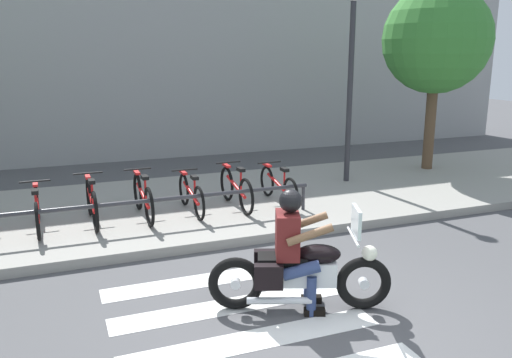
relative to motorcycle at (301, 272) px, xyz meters
The scene contains 17 objects.
ground_plane 0.64m from the motorcycle, 86.39° to the right, with size 48.00×48.00×0.00m, color #4C4C4F.
sidewalk 4.35m from the motorcycle, 89.63° to the left, with size 24.00×4.40×0.15m, color gray.
crosswalk_stripe_2 0.98m from the motorcycle, 149.08° to the right, with size 2.80×0.40×0.01m, color white.
crosswalk_stripe_3 0.94m from the motorcycle, 154.63° to the left, with size 2.80×0.40×0.01m, color white.
crosswalk_stripe_4 1.45m from the motorcycle, 122.87° to the left, with size 2.80×0.40×0.01m, color white.
motorcycle is the anchor object (origin of this frame).
rider 0.37m from the motorcycle, 156.62° to the left, with size 0.74×0.68×1.44m.
bicycle_1 4.65m from the motorcycle, 127.90° to the left, with size 0.48×1.68×0.72m.
bicycle_2 4.19m from the motorcycle, 118.85° to the left, with size 0.48×1.62×0.80m.
bicycle_3 3.85m from the motorcycle, 107.90° to the left, with size 0.48×1.69×0.79m.
bicycle_4 3.69m from the motorcycle, 95.43° to the left, with size 0.48×1.58×0.72m.
bicycle_5 3.70m from the motorcycle, 82.43° to the left, with size 0.48×1.67×0.79m.
bicycle_6 3.90m from the motorcycle, 70.17° to the left, with size 0.48×1.64×0.72m.
bike_rack 3.33m from the motorcycle, 110.83° to the left, with size 5.62×0.07×0.49m.
street_lamp 6.21m from the motorcycle, 54.02° to the left, with size 0.28×0.28×4.20m.
tree_near_rack 8.31m from the motorcycle, 40.83° to the left, with size 2.50×2.50×4.46m.
building_backdrop 10.40m from the motorcycle, 89.84° to the left, with size 24.00×1.20×6.37m, color #9B9B9B.
Camera 1 is at (-2.53, -4.56, 2.91)m, focal length 36.69 mm.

